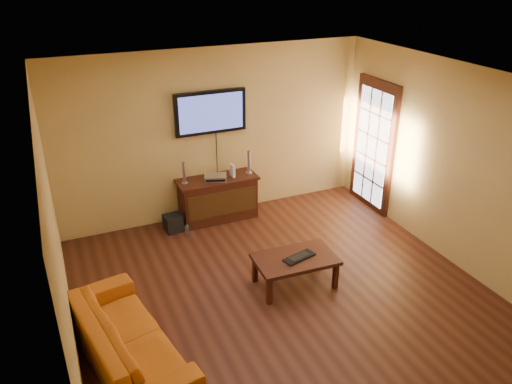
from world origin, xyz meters
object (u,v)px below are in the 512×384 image
coffee_table (295,261)px  game_console (232,170)px  speaker_right (249,163)px  keyboard (299,257)px  sofa (126,331)px  television (211,112)px  bottle (187,231)px  subwoofer (173,223)px  media_console (218,198)px  speaker_left (184,174)px  av_receiver (215,177)px

coffee_table → game_console: bearing=91.2°
speaker_right → keyboard: bearing=-95.6°
coffee_table → sofa: bearing=-167.4°
television → bottle: size_ratio=5.46×
sofa → game_console: game_console is taller
television → subwoofer: bearing=-158.9°
media_console → keyboard: (0.33, -2.14, 0.07)m
speaker_left → game_console: 0.77m
speaker_left → subwoofer: bearing=-153.5°
coffee_table → bottle: size_ratio=5.15×
television → subwoofer: (-0.78, -0.30, -1.60)m
sofa → speaker_left: 3.03m
sofa → subwoofer: (1.15, 2.51, -0.26)m
coffee_table → speaker_left: (-0.81, 2.14, 0.51)m
television → speaker_right: bearing=-20.5°
media_console → subwoofer: (-0.78, -0.10, -0.23)m
game_console → keyboard: size_ratio=0.44×
coffee_table → av_receiver: av_receiver is taller
av_receiver → keyboard: bearing=-60.9°
coffee_table → av_receiver: (-0.34, 2.07, 0.39)m
game_console → keyboard: (0.08, -2.12, -0.39)m
coffee_table → subwoofer: (-1.08, 2.01, -0.23)m
game_console → keyboard: bearing=-89.3°
keyboard → speaker_left: bearing=111.5°
media_console → bottle: 0.78m
media_console → coffee_table: size_ratio=1.20×
sofa → bottle: bearing=-40.6°
speaker_right → game_console: speaker_right is taller
sofa → bottle: sofa is taller
television → bottle: (-0.64, -0.57, -1.64)m
media_console → speaker_right: speaker_right is taller
av_receiver → bottle: size_ratio=1.67×
speaker_right → bottle: (-1.18, -0.37, -0.79)m
speaker_right → subwoofer: bearing=-175.7°
sofa → coffee_table: bearing=-87.9°
av_receiver → keyboard: av_receiver is taller
subwoofer → keyboard: (1.12, -2.04, 0.30)m
sofa → av_receiver: (1.89, 2.57, 0.36)m
sofa → speaker_left: speaker_left is taller
speaker_left → bottle: speaker_left is taller
game_console → coffee_table: bearing=-90.3°
bottle → keyboard: size_ratio=0.45×
media_console → speaker_left: 0.73m
subwoofer → media_console: bearing=1.4°
subwoofer → keyboard: size_ratio=0.56×
av_receiver → keyboard: 2.15m
media_console → bottle: media_console is taller
coffee_table → keyboard: size_ratio=2.30×
television → subwoofer: 1.81m
av_receiver → game_console: game_console is taller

